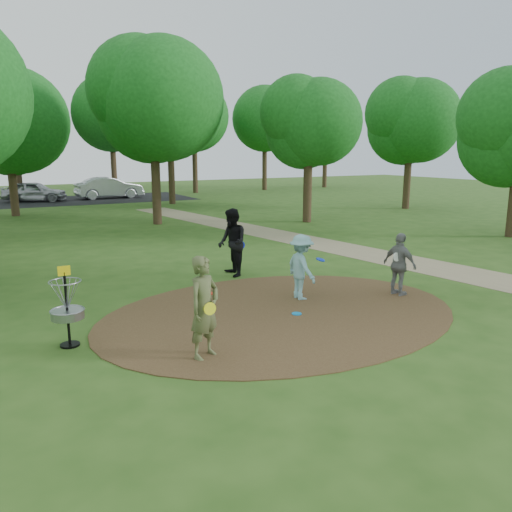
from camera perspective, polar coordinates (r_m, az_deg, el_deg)
ground at (r=11.34m, az=2.96°, el=-6.55°), size 100.00×100.00×0.00m
dirt_clearing at (r=11.33m, az=2.96°, el=-6.50°), size 8.40×8.40×0.02m
footpath at (r=16.90m, az=18.27°, el=-0.94°), size 7.55×39.89×0.01m
parking_lot at (r=40.02m, az=-17.88°, el=6.19°), size 14.00×8.00×0.01m
player_observer_with_disc at (r=8.76m, az=-5.92°, el=-5.89°), size 0.79×0.69×1.83m
player_throwing_with_disc at (r=12.22m, az=5.21°, el=-1.28°), size 1.03×1.06×1.62m
player_walking_with_disc at (r=14.46m, az=-2.74°, el=1.54°), size 0.87×1.05×1.97m
player_waiting_with_disc at (r=12.99m, az=16.10°, el=-0.95°), size 0.55×0.99×1.60m
disc_ground_blue at (r=11.24m, az=4.67°, el=-6.58°), size 0.22×0.22×0.02m
disc_ground_red at (r=12.81m, az=-4.94°, el=-4.25°), size 0.22×0.22×0.02m
car_left at (r=39.54m, az=-23.99°, el=6.75°), size 4.68×3.22×1.48m
car_right at (r=40.31m, az=-16.42°, el=7.49°), size 5.07×1.98×1.65m
disc_golf_basket at (r=9.87m, az=-20.85°, el=-4.84°), size 0.63×0.63×1.54m
tree_ring at (r=20.89m, az=-9.41°, el=16.32°), size 36.64×45.54×9.21m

